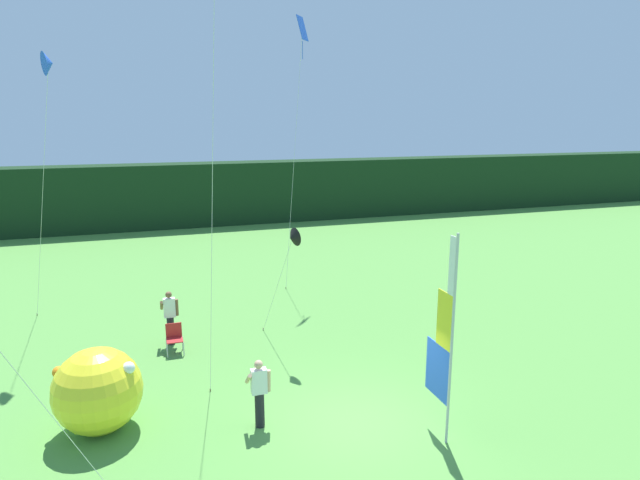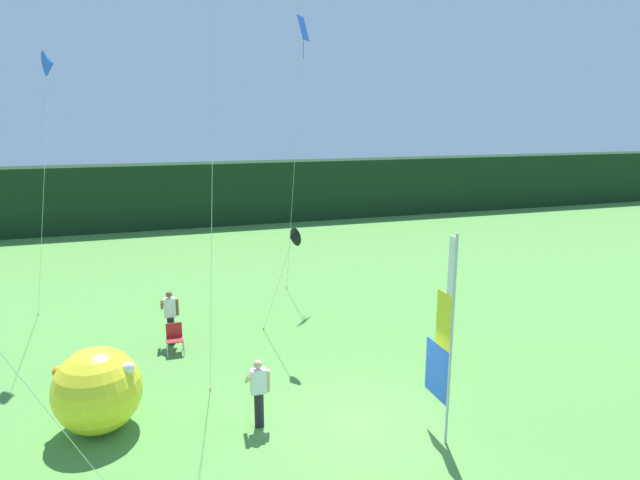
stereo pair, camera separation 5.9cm
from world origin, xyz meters
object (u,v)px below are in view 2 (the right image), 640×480
object	(u,v)px
kite_blue_diamond_1	(302,43)
kite_blue_delta_3	(49,65)
kite_black_delta_4	(293,238)
person_mid_field	(259,391)
inflatable_balloon	(97,390)
banner_flag	(444,342)
folding_chair	(175,336)
person_near_banner	(170,316)

from	to	relation	value
kite_blue_diamond_1	kite_blue_delta_3	world-z (taller)	kite_blue_diamond_1
kite_blue_diamond_1	kite_blue_delta_3	xyz separation A→B (m)	(-8.93, -3.50, -1.41)
kite_black_delta_4	person_mid_field	bearing A→B (deg)	-116.87
inflatable_balloon	kite_blue_delta_3	distance (m)	9.98
banner_flag	folding_chair	world-z (taller)	banner_flag
inflatable_balloon	kite_blue_diamond_1	bearing A→B (deg)	51.85
person_mid_field	kite_blue_diamond_1	distance (m)	14.82
person_near_banner	person_mid_field	size ratio (longest dim) A/B	1.06
person_mid_field	kite_black_delta_4	size ratio (longest dim) A/B	0.42
person_mid_field	folding_chair	world-z (taller)	person_mid_field
kite_blue_diamond_1	kite_blue_delta_3	bearing A→B (deg)	-158.58
person_near_banner	folding_chair	bearing A→B (deg)	-83.99
inflatable_balloon	person_near_banner	bearing A→B (deg)	68.00
banner_flag	kite_black_delta_4	bearing A→B (deg)	110.82
kite_blue_delta_3	kite_blue_diamond_1	bearing A→B (deg)	21.42
folding_chair	kite_black_delta_4	distance (m)	4.80
kite_blue_delta_3	kite_black_delta_4	bearing A→B (deg)	-30.56
person_near_banner	kite_blue_delta_3	size ratio (longest dim) A/B	0.19
person_mid_field	folding_chair	size ratio (longest dim) A/B	1.86
folding_chair	kite_black_delta_4	bearing A→B (deg)	-19.98
inflatable_balloon	kite_black_delta_4	size ratio (longest dim) A/B	0.50
folding_chair	banner_flag	bearing A→B (deg)	-49.98
person_mid_field	kite_blue_diamond_1	xyz separation A→B (m)	(4.27, 10.89, 9.10)
banner_flag	person_near_banner	distance (m)	9.08
person_near_banner	kite_blue_diamond_1	size ratio (longest dim) A/B	0.16
inflatable_balloon	kite_blue_delta_3	xyz separation A→B (m)	(-1.16, 6.40, 7.58)
inflatable_balloon	kite_blue_diamond_1	world-z (taller)	kite_blue_diamond_1
person_near_banner	person_mid_field	bearing A→B (deg)	-72.72
folding_chair	person_near_banner	bearing A→B (deg)	96.01
folding_chair	kite_blue_delta_3	bearing A→B (deg)	139.71
banner_flag	folding_chair	xyz separation A→B (m)	(-5.42, 6.45, -1.76)
person_near_banner	kite_black_delta_4	xyz separation A→B (m)	(3.51, -1.90, 2.68)
person_near_banner	inflatable_balloon	bearing A→B (deg)	-112.00
person_near_banner	person_mid_field	distance (m)	5.73
kite_blue_delta_3	folding_chair	bearing A→B (deg)	-40.29
kite_blue_diamond_1	kite_black_delta_4	distance (m)	10.02
person_mid_field	kite_black_delta_4	bearing A→B (deg)	63.13
person_near_banner	kite_blue_delta_3	bearing A→B (deg)	147.10
banner_flag	kite_blue_diamond_1	size ratio (longest dim) A/B	0.43
person_near_banner	kite_black_delta_4	distance (m)	4.81
person_mid_field	inflatable_balloon	size ratio (longest dim) A/B	0.84
person_mid_field	kite_blue_diamond_1	bearing A→B (deg)	68.61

